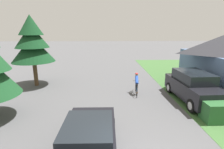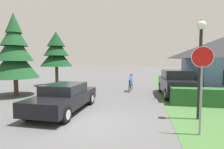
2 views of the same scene
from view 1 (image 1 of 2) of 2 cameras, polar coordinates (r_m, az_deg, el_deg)
The scene contains 4 objects.
sedan_left_lane at distance 6.34m, azimuth -7.85°, elevation -21.08°, with size 1.97×4.60×1.36m.
cyclist at distance 12.26m, azimuth 8.02°, elevation -3.16°, with size 0.44×1.74×1.47m.
parked_suv_right at distance 12.04m, azimuth 24.98°, elevation -3.61°, with size 2.11×4.62×1.85m.
conifer_tall_far at distance 14.89m, azimuth -24.64°, elevation 9.58°, with size 3.23×3.23×5.49m.
Camera 1 is at (-0.98, -3.86, 4.34)m, focal length 28.00 mm.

